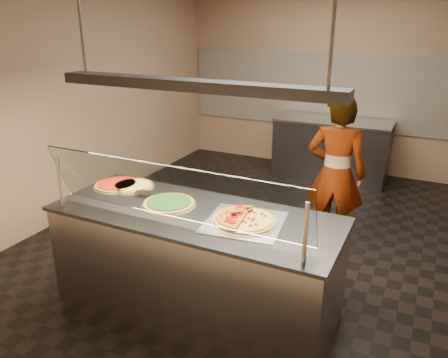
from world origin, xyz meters
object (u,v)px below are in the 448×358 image
at_px(heat_lamp_housing, 191,85).
at_px(pizza_spatula, 141,188).
at_px(serving_counter, 196,262).
at_px(half_pizza_sausage, 259,222).
at_px(pizza_cheese, 133,185).
at_px(prep_table, 331,148).
at_px(worker, 336,174).
at_px(pizza_spinach, 169,203).
at_px(half_pizza_pepperoni, 231,216).
at_px(pizza_tomato, 117,184).
at_px(perforated_tray, 244,222).
at_px(sneeze_guard, 170,193).

bearing_deg(heat_lamp_housing, pizza_spatula, 164.09).
xyz_separation_m(serving_counter, pizza_spatula, (-0.66, 0.19, 0.49)).
xyz_separation_m(serving_counter, half_pizza_sausage, (0.55, 0.01, 0.49)).
distance_m(pizza_cheese, prep_table, 3.88).
relative_size(serving_counter, worker, 1.39).
relative_size(pizza_spatula, heat_lamp_housing, 0.10).
bearing_deg(half_pizza_sausage, worker, 82.05).
xyz_separation_m(serving_counter, pizza_spinach, (-0.27, 0.04, 0.48)).
relative_size(half_pizza_pepperoni, pizza_tomato, 1.17).
distance_m(serving_counter, heat_lamp_housing, 1.48).
bearing_deg(serving_counter, pizza_spatula, 164.09).
distance_m(worker, heat_lamp_housing, 2.12).
bearing_deg(pizza_spinach, worker, 56.76).
height_order(worker, heat_lamp_housing, heat_lamp_housing).
height_order(serving_counter, half_pizza_sausage, half_pizza_sausage).
bearing_deg(worker, half_pizza_sausage, 77.68).
height_order(serving_counter, pizza_spatula, pizza_spatula).
xyz_separation_m(pizza_cheese, pizza_spatula, (0.14, -0.05, 0.01)).
relative_size(perforated_tray, half_pizza_sausage, 1.28).
xyz_separation_m(half_pizza_sausage, heat_lamp_housing, (-0.55, -0.01, 0.99)).
bearing_deg(serving_counter, half_pizza_pepperoni, 1.56).
bearing_deg(heat_lamp_housing, pizza_cheese, 163.10).
distance_m(half_pizza_pepperoni, heat_lamp_housing, 1.04).
bearing_deg(pizza_tomato, perforated_tray, -8.10).
distance_m(sneeze_guard, half_pizza_pepperoni, 0.54).
relative_size(prep_table, heat_lamp_housing, 0.77).
bearing_deg(pizza_spatula, sneeze_guard, -38.73).
bearing_deg(pizza_cheese, half_pizza_pepperoni, -11.79).
distance_m(serving_counter, worker, 1.86).
bearing_deg(worker, serving_counter, 60.18).
xyz_separation_m(pizza_spatula, worker, (1.45, 1.45, -0.10)).
relative_size(serving_counter, half_pizza_sausage, 4.71).
relative_size(pizza_tomato, worker, 0.25).
bearing_deg(half_pizza_pepperoni, perforated_tray, -0.23).
bearing_deg(serving_counter, pizza_cheese, 163.10).
bearing_deg(pizza_spatula, heat_lamp_housing, -15.91).
bearing_deg(worker, perforated_tray, 73.75).
distance_m(pizza_spinach, pizza_cheese, 0.57).
bearing_deg(worker, pizza_spinach, 52.39).
relative_size(half_pizza_pepperoni, worker, 0.30).
bearing_deg(half_pizza_sausage, serving_counter, -179.02).
relative_size(perforated_tray, prep_table, 0.37).
distance_m(pizza_spatula, heat_lamp_housing, 1.21).
bearing_deg(pizza_tomato, heat_lamp_housing, -12.22).
distance_m(half_pizza_pepperoni, pizza_cheese, 1.15).
height_order(pizza_spatula, worker, worker).
bearing_deg(half_pizza_sausage, half_pizza_pepperoni, -179.82).
xyz_separation_m(pizza_tomato, heat_lamp_housing, (0.95, -0.21, 1.01)).
height_order(perforated_tray, pizza_tomato, pizza_tomato).
distance_m(pizza_tomato, pizza_spatula, 0.29).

